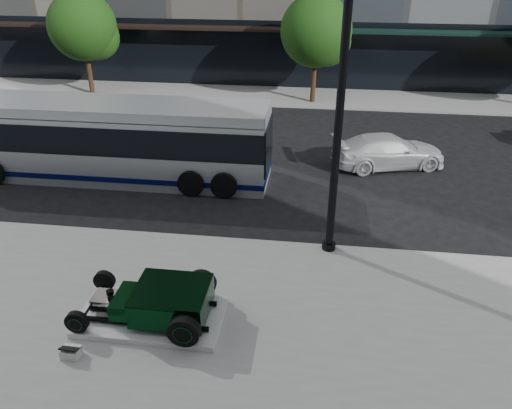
# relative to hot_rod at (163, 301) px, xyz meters

# --- Properties ---
(ground) EXTENTS (120.00, 120.00, 0.00)m
(ground) POSITION_rel_hot_rod_xyz_m (1.90, 5.90, -0.70)
(ground) COLOR black
(ground) RESTS_ON ground
(sidewalk_far) EXTENTS (70.00, 4.00, 0.12)m
(sidewalk_far) POSITION_rel_hot_rod_xyz_m (1.90, 19.90, -0.64)
(sidewalk_far) COLOR gray
(sidewalk_far) RESTS_ON ground
(street_trees) EXTENTS (29.80, 3.80, 5.70)m
(street_trees) POSITION_rel_hot_rod_xyz_m (3.04, 18.97, 3.07)
(street_trees) COLOR black
(street_trees) RESTS_ON sidewalk_far
(display_plinth) EXTENTS (3.40, 1.80, 0.15)m
(display_plinth) POSITION_rel_hot_rod_xyz_m (-0.33, -0.00, -0.50)
(display_plinth) COLOR silver
(display_plinth) RESTS_ON sidewalk_near
(hot_rod) EXTENTS (3.22, 2.00, 0.81)m
(hot_rod) POSITION_rel_hot_rod_xyz_m (0.00, 0.00, 0.00)
(hot_rod) COLOR black
(hot_rod) RESTS_ON display_plinth
(info_plaque) EXTENTS (0.41, 0.31, 0.31)m
(info_plaque) POSITION_rel_hot_rod_xyz_m (-1.69, -1.40, -0.45)
(info_plaque) COLOR silver
(info_plaque) RESTS_ON sidewalk_near
(lamppost) EXTENTS (0.40, 0.40, 7.27)m
(lamppost) POSITION_rel_hot_rod_xyz_m (3.85, 3.68, 2.78)
(lamppost) COLOR black
(lamppost) RESTS_ON sidewalk_near
(transit_bus) EXTENTS (12.12, 2.88, 2.92)m
(transit_bus) POSITION_rel_hot_rod_xyz_m (-4.43, 8.07, 0.79)
(transit_bus) COLOR silver
(transit_bus) RESTS_ON ground
(white_sedan) EXTENTS (4.84, 2.98, 1.31)m
(white_sedan) POSITION_rel_hot_rod_xyz_m (6.20, 10.40, -0.04)
(white_sedan) COLOR silver
(white_sedan) RESTS_ON ground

